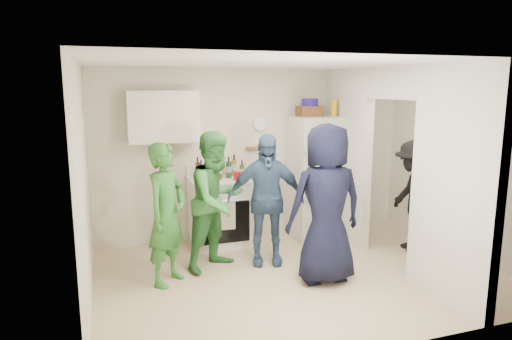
{
  "coord_description": "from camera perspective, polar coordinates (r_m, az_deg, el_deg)",
  "views": [
    {
      "loc": [
        -2.18,
        -4.79,
        2.26
      ],
      "look_at": [
        -0.44,
        0.4,
        1.25
      ],
      "focal_mm": 32.0,
      "sensor_mm": 36.0,
      "label": 1
    }
  ],
  "objects": [
    {
      "name": "floor",
      "position": [
        5.72,
        5.6,
        -12.85
      ],
      "size": [
        4.8,
        4.8,
        0.0
      ],
      "primitive_type": "plane",
      "color": "beige",
      "rests_on": "ground"
    },
    {
      "name": "wall_back",
      "position": [
        6.92,
        0.03,
        2.06
      ],
      "size": [
        4.8,
        0.0,
        4.8
      ],
      "primitive_type": "plane",
      "rotation": [
        1.57,
        0.0,
        0.0
      ],
      "color": "silver",
      "rests_on": "floor"
    },
    {
      "name": "wall_front",
      "position": [
        3.91,
        16.18,
        -4.92
      ],
      "size": [
        4.8,
        0.0,
        4.8
      ],
      "primitive_type": "plane",
      "rotation": [
        -1.57,
        0.0,
        0.0
      ],
      "color": "silver",
      "rests_on": "floor"
    },
    {
      "name": "wall_left",
      "position": [
        4.9,
        -20.72,
        -2.13
      ],
      "size": [
        0.0,
        3.4,
        3.4
      ],
      "primitive_type": "plane",
      "rotation": [
        1.57,
        0.0,
        1.57
      ],
      "color": "silver",
      "rests_on": "floor"
    },
    {
      "name": "wall_right",
      "position": [
        6.7,
        24.89,
        0.81
      ],
      "size": [
        0.0,
        3.4,
        3.4
      ],
      "primitive_type": "plane",
      "rotation": [
        1.57,
        0.0,
        -1.57
      ],
      "color": "silver",
      "rests_on": "floor"
    },
    {
      "name": "ceiling",
      "position": [
        5.26,
        6.1,
        13.02
      ],
      "size": [
        4.8,
        4.8,
        0.0
      ],
      "primitive_type": "plane",
      "rotation": [
        3.14,
        0.0,
        0.0
      ],
      "color": "white",
      "rests_on": "wall_back"
    },
    {
      "name": "partition_pier_back",
      "position": [
        6.86,
        11.2,
        1.79
      ],
      "size": [
        0.12,
        1.2,
        2.5
      ],
      "primitive_type": "cube",
      "color": "silver",
      "rests_on": "floor"
    },
    {
      "name": "partition_pier_front",
      "position": [
        5.1,
        23.49,
        -1.83
      ],
      "size": [
        0.12,
        1.2,
        2.5
      ],
      "primitive_type": "cube",
      "color": "silver",
      "rests_on": "floor"
    },
    {
      "name": "partition_header",
      "position": [
        5.86,
        16.97,
        10.41
      ],
      "size": [
        0.12,
        1.0,
        0.4
      ],
      "primitive_type": "cube",
      "color": "silver",
      "rests_on": "partition_pier_back"
    },
    {
      "name": "stove",
      "position": [
        6.58,
        -4.7,
        -5.22
      ],
      "size": [
        0.82,
        0.68,
        0.97
      ],
      "primitive_type": "cube",
      "color": "white",
      "rests_on": "floor"
    },
    {
      "name": "upper_cabinet",
      "position": [
        6.37,
        -11.55,
        6.56
      ],
      "size": [
        0.95,
        0.34,
        0.7
      ],
      "primitive_type": "cube",
      "color": "silver",
      "rests_on": "wall_back"
    },
    {
      "name": "fridge",
      "position": [
        6.96,
        7.46,
        -0.83
      ],
      "size": [
        0.75,
        0.73,
        1.82
      ],
      "primitive_type": "cube",
      "color": "silver",
      "rests_on": "floor"
    },
    {
      "name": "wicker_basket",
      "position": [
        6.84,
        6.72,
        7.31
      ],
      "size": [
        0.35,
        0.25,
        0.15
      ],
      "primitive_type": "cube",
      "color": "brown",
      "rests_on": "fridge"
    },
    {
      "name": "blue_bowl",
      "position": [
        6.83,
        6.74,
        8.4
      ],
      "size": [
        0.24,
        0.24,
        0.11
      ],
      "primitive_type": "cylinder",
      "color": "navy",
      "rests_on": "wicker_basket"
    },
    {
      "name": "yellow_cup_stack_top",
      "position": [
        6.84,
        9.71,
        7.66
      ],
      "size": [
        0.09,
        0.09,
        0.25
      ],
      "primitive_type": "cylinder",
      "color": "gold",
      "rests_on": "fridge"
    },
    {
      "name": "wall_clock",
      "position": [
        6.86,
        0.48,
        5.78
      ],
      "size": [
        0.22,
        0.02,
        0.22
      ],
      "primitive_type": "cylinder",
      "rotation": [
        1.57,
        0.0,
        0.0
      ],
      "color": "white",
      "rests_on": "wall_back"
    },
    {
      "name": "spice_shelf",
      "position": [
        6.86,
        0.17,
        2.83
      ],
      "size": [
        0.35,
        0.08,
        0.03
      ],
      "primitive_type": "cube",
      "color": "olive",
      "rests_on": "wall_back"
    },
    {
      "name": "nook_window",
      "position": [
        6.78,
        23.87,
        4.41
      ],
      "size": [
        0.03,
        0.7,
        0.8
      ],
      "primitive_type": "cube",
      "color": "black",
      "rests_on": "wall_right"
    },
    {
      "name": "nook_window_frame",
      "position": [
        6.77,
        23.78,
        4.41
      ],
      "size": [
        0.04,
        0.76,
        0.86
      ],
      "primitive_type": "cube",
      "color": "white",
      "rests_on": "wall_right"
    },
    {
      "name": "nook_valance",
      "position": [
        6.73,
        23.84,
        7.37
      ],
      "size": [
        0.04,
        0.82,
        0.18
      ],
      "primitive_type": "cube",
      "color": "white",
      "rests_on": "wall_right"
    },
    {
      "name": "yellow_cup_stack_stove",
      "position": [
        6.2,
        -5.37,
        -0.39
      ],
      "size": [
        0.09,
        0.09,
        0.25
      ],
      "primitive_type": "cylinder",
      "color": "yellow",
      "rests_on": "stove"
    },
    {
      "name": "red_cup",
      "position": [
        6.32,
        -2.4,
        -0.75
      ],
      "size": [
        0.09,
        0.09,
        0.12
      ],
      "primitive_type": "cylinder",
      "color": "#B80C1A",
      "rests_on": "stove"
    },
    {
      "name": "person_green_left",
      "position": [
        5.31,
        -11.09,
        -5.46
      ],
      "size": [
        0.69,
        0.71,
        1.64
      ],
      "primitive_type": "imported",
      "rotation": [
        0.0,
        0.0,
        0.83
      ],
      "color": "#33762F",
      "rests_on": "floor"
    },
    {
      "name": "person_green_center",
      "position": [
        5.67,
        -4.91,
        -3.84
      ],
      "size": [
        1.05,
        0.99,
        1.72
      ],
      "primitive_type": "imported",
      "rotation": [
        0.0,
        0.0,
        0.54
      ],
      "color": "#3A853D",
      "rests_on": "floor"
    },
    {
      "name": "person_denim",
      "position": [
        5.8,
        1.22,
        -3.7
      ],
      "size": [
        1.06,
        0.65,
        1.68
      ],
      "primitive_type": "imported",
      "rotation": [
        0.0,
        0.0,
        -0.26
      ],
      "color": "#39547D",
      "rests_on": "floor"
    },
    {
      "name": "person_navy",
      "position": [
        5.3,
        8.75,
        -4.22
      ],
      "size": [
        0.92,
        0.62,
        1.86
      ],
      "primitive_type": "imported",
      "rotation": [
        0.0,
        0.0,
        -3.17
      ],
      "color": "black",
      "rests_on": "floor"
    },
    {
      "name": "person_nook",
      "position": [
        6.62,
        19.04,
        -3.12
      ],
      "size": [
        0.79,
        1.1,
        1.54
      ],
      "primitive_type": "imported",
      "rotation": [
        0.0,
        0.0,
        -1.8
      ],
      "color": "black",
      "rests_on": "floor"
    },
    {
      "name": "bottle_a",
      "position": [
        6.49,
        -7.29,
        0.31
      ],
      "size": [
        0.07,
        0.07,
        0.31
      ],
      "primitive_type": "cylinder",
      "color": "brown",
      "rests_on": "stove"
    },
    {
      "name": "bottle_b",
      "position": [
        6.3,
        -6.27,
        0.09
      ],
      "size": [
        0.06,
        0.06,
        0.32
      ],
      "primitive_type": "cylinder",
      "color": "#1D4216",
      "rests_on": "stove"
    },
    {
      "name": "bottle_c",
      "position": [
        6.54,
        -5.9,
        0.38
      ],
      "size": [
        0.08,
        0.08,
        0.3
      ],
      "primitive_type": "cylinder",
      "color": "silver",
      "rests_on": "stove"
    },
    {
      "name": "bottle_d",
      "position": [
        6.37,
        -4.61,
        0.25
      ],
      "size": [
        0.07,
        0.07,
        0.32
      ],
      "primitive_type": "cylinder",
      "color": "brown",
      "rests_on": "stove"
    },
    {
      "name": "bottle_e",
      "position": [
        6.62,
        -4.16,
        0.4
      ],
      "size": [
        0.07,
        0.07,
        0.27
      ],
      "primitive_type": "cylinder",
      "color": "#B5BAC8",
      "rests_on": "stove"
    },
    {
      "name": "bottle_f",
      "position": [
        6.49,
        -3.43,
        0.36
      ],
      "size": [
        0.08,
        0.08,
        0.3
      ],
      "primitive_type": "cylinder",
      "color": "#184324",
      "rests_on": "stove"
    },
    {
      "name": "bottle_g",
      "position": [
        6.64,
        -2.75,
        0.63
      ],
      "size": [
        0.08,
        0.08,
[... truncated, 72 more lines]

